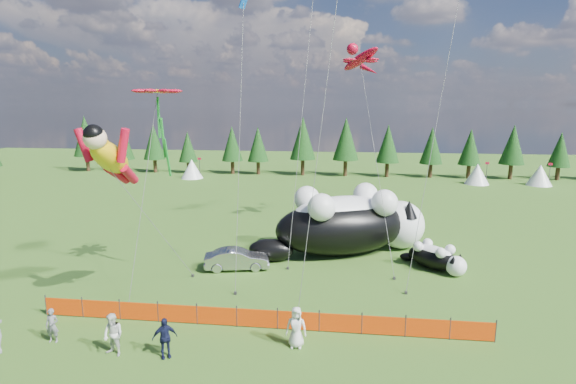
% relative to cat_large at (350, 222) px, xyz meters
% --- Properties ---
extents(ground, '(160.00, 160.00, 0.00)m').
position_rel_cat_large_xyz_m(ground, '(-4.56, -8.89, -2.30)').
color(ground, '#153B0A').
rests_on(ground, ground).
extents(safety_fence, '(22.06, 0.06, 1.10)m').
position_rel_cat_large_xyz_m(safety_fence, '(-4.56, -11.89, -1.80)').
color(safety_fence, '#262626').
rests_on(safety_fence, ground).
extents(tree_line, '(90.00, 4.00, 8.00)m').
position_rel_cat_large_xyz_m(tree_line, '(-4.56, 36.11, 1.70)').
color(tree_line, black).
rests_on(tree_line, ground).
extents(festival_tents, '(50.00, 3.20, 2.80)m').
position_rel_cat_large_xyz_m(festival_tents, '(6.44, 31.11, -0.90)').
color(festival_tents, white).
rests_on(festival_tents, ground).
extents(cat_large, '(12.70, 8.40, 4.85)m').
position_rel_cat_large_xyz_m(cat_large, '(0.00, 0.00, 0.00)').
color(cat_large, black).
rests_on(cat_large, ground).
extents(cat_small, '(3.87, 3.84, 1.75)m').
position_rel_cat_large_xyz_m(cat_small, '(5.54, -2.70, -1.47)').
color(cat_small, black).
rests_on(cat_small, ground).
extents(car, '(4.42, 2.35, 1.38)m').
position_rel_cat_large_xyz_m(car, '(-7.38, -4.28, -1.61)').
color(car, '#A8A8AD').
rests_on(car, ground).
extents(spectator_a, '(0.62, 0.45, 1.59)m').
position_rel_cat_large_xyz_m(spectator_a, '(-13.54, -14.32, -1.51)').
color(spectator_a, slate).
rests_on(spectator_a, ground).
extents(spectator_b, '(1.04, 0.79, 1.89)m').
position_rel_cat_large_xyz_m(spectator_b, '(-10.22, -15.02, -1.36)').
color(spectator_b, silver).
rests_on(spectator_b, ground).
extents(spectator_c, '(1.18, 0.98, 1.79)m').
position_rel_cat_large_xyz_m(spectator_c, '(-7.97, -14.90, -1.41)').
color(spectator_c, '#131735').
rests_on(spectator_c, ground).
extents(spectator_e, '(0.93, 0.61, 1.88)m').
position_rel_cat_large_xyz_m(spectator_e, '(-2.51, -13.38, -1.36)').
color(spectator_e, silver).
rests_on(spectator_e, ground).
extents(superhero_kite, '(4.17, 7.63, 10.85)m').
position_rel_cat_large_xyz_m(superhero_kite, '(-11.82, -11.24, 5.82)').
color(superhero_kite, '#E3B10B').
rests_on(superhero_kite, ground).
extents(gecko_kite, '(5.86, 13.53, 17.52)m').
position_rel_cat_large_xyz_m(gecko_kite, '(0.55, 5.50, 11.84)').
color(gecko_kite, '#BA0926').
rests_on(gecko_kite, ground).
extents(flower_kite, '(3.78, 4.95, 11.64)m').
position_rel_cat_large_xyz_m(flower_kite, '(-10.83, -7.53, 8.89)').
color(flower_kite, '#BA0926').
rests_on(flower_kite, ground).
extents(diamond_kite_a, '(0.52, 4.49, 17.34)m').
position_rel_cat_large_xyz_m(diamond_kite_a, '(-6.61, -4.53, 13.34)').
color(diamond_kite_a, blue).
rests_on(diamond_kite_a, ground).
extents(diamond_kite_c, '(2.25, 3.29, 16.82)m').
position_rel_cat_large_xyz_m(diamond_kite_c, '(-1.08, -9.27, 13.00)').
color(diamond_kite_c, blue).
rests_on(diamond_kite_c, ground).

